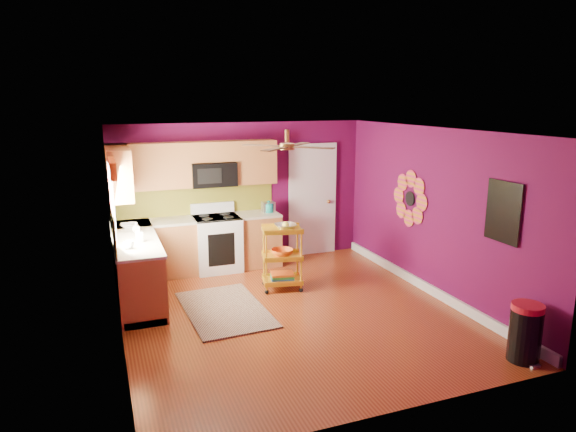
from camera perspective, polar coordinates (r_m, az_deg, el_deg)
name	(u,v)px	position (r m, az deg, el deg)	size (l,w,h in m)	color
ground	(292,312)	(7.25, 0.48, -10.67)	(5.00, 5.00, 0.00)	maroon
room_envelope	(294,197)	(6.77, 0.71, 2.13)	(4.54, 5.04, 2.52)	#56093D
lower_cabinets	(173,256)	(8.45, -12.62, -4.37)	(2.81, 2.31, 0.94)	#965328
electric_range	(217,243)	(8.90, -7.89, -2.95)	(0.76, 0.66, 1.13)	white
upper_cabinetry	(172,168)	(8.51, -12.73, 5.19)	(2.80, 2.30, 1.26)	#965328
left_window	(112,187)	(7.34, -19.01, 3.10)	(0.08, 1.35, 1.08)	white
panel_door	(312,201)	(9.62, 2.71, 1.68)	(0.95, 0.11, 2.15)	white
right_wall_art	(448,204)	(7.60, 17.34, 1.28)	(0.04, 2.74, 1.04)	black
ceiling_fan	(287,146)	(6.85, -0.10, 7.82)	(1.01, 1.01, 0.26)	#BF8C3F
shag_rug	(225,309)	(7.37, -7.04, -10.25)	(1.06, 1.73, 0.02)	black
rolling_cart	(283,255)	(7.91, -0.59, -4.32)	(0.67, 0.55, 1.08)	gold
trash_can	(525,333)	(6.48, 24.86, -11.67)	(0.36, 0.39, 0.68)	black
teal_kettle	(269,207)	(9.04, -2.17, 0.95)	(0.18, 0.18, 0.21)	#138E85
toaster	(268,207)	(9.06, -2.21, 1.02)	(0.22, 0.15, 0.18)	beige
soap_bottle_a	(139,234)	(7.47, -16.20, -1.97)	(0.10, 0.10, 0.21)	#EA3F72
soap_bottle_b	(136,227)	(8.00, -16.52, -1.20)	(0.13, 0.13, 0.16)	white
counter_dish	(128,225)	(8.36, -17.34, -1.01)	(0.25, 0.25, 0.06)	white
counter_cup	(129,245)	(7.17, -17.30, -3.10)	(0.14, 0.14, 0.11)	white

